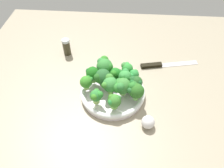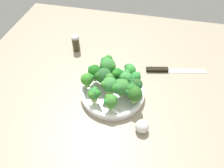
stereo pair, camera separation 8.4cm
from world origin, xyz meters
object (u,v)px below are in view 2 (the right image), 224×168
garlic_bulb (142,126)px  pepper_shaker (76,43)px  broccoli_floret_0 (110,101)px  broccoli_floret_13 (136,77)px  broccoli_floret_2 (88,79)px  broccoli_floret_5 (103,76)px  broccoli_floret_1 (126,78)px  broccoli_floret_11 (94,71)px  broccoli_floret_6 (94,94)px  broccoli_floret_8 (121,87)px  bowl (112,92)px  broccoli_floret_9 (134,92)px  broccoli_floret_3 (136,85)px  broccoli_floret_7 (130,69)px  knife (168,70)px  broccoli_floret_4 (108,65)px  broccoli_floret_12 (118,74)px  broccoli_floret_10 (110,84)px

garlic_bulb → pepper_shaker: 52.96cm
broccoli_floret_0 → broccoli_floret_13: broccoli_floret_0 is taller
broccoli_floret_2 → broccoli_floret_5: broccoli_floret_5 is taller
broccoli_floret_0 → broccoli_floret_1: 12.14cm
broccoli_floret_11 → broccoli_floret_5: bearing=63.7°
broccoli_floret_6 → broccoli_floret_8: size_ratio=0.80×
broccoli_floret_1 → broccoli_floret_13: broccoli_floret_1 is taller
bowl → pepper_shaker: pepper_shaker is taller
broccoli_floret_9 → garlic_bulb: bearing=26.7°
broccoli_floret_3 → broccoli_floret_7: (-8.43, -3.62, -0.57)cm
broccoli_floret_9 → broccoli_floret_7: bearing=-165.1°
broccoli_floret_2 → knife: bearing=121.4°
broccoli_floret_4 → broccoli_floret_7: 9.01cm
broccoli_floret_4 → knife: 28.00cm
broccoli_floret_8 → broccoli_floret_12: bearing=-160.0°
bowl → knife: size_ratio=0.96×
broccoli_floret_4 → broccoli_floret_3: bearing=57.8°
broccoli_floret_10 → broccoli_floret_9: bearing=75.7°
broccoli_floret_4 → knife: size_ratio=0.29×
knife → broccoli_floret_0: bearing=-35.7°
bowl → pepper_shaker: 33.79cm
broccoli_floret_1 → broccoli_floret_5: 8.87cm
broccoli_floret_3 → broccoli_floret_11: size_ratio=0.92×
knife → broccoli_floret_6: bearing=-45.7°
knife → broccoli_floret_13: bearing=-44.0°
broccoli_floret_12 → broccoli_floret_7: bearing=128.3°
broccoli_floret_8 → knife: (-21.15, 17.41, -7.16)cm
broccoli_floret_3 → broccoli_floret_6: broccoli_floret_3 is taller
broccoli_floret_4 → broccoli_floret_7: size_ratio=1.34×
broccoli_floret_1 → broccoli_floret_12: size_ratio=1.19×
broccoli_floret_2 → broccoli_floret_11: 4.16cm
broccoli_floret_3 → broccoli_floret_5: (-1.59, -12.97, 0.14)cm
broccoli_floret_1 → broccoli_floret_2: size_ratio=1.15×
broccoli_floret_7 → broccoli_floret_3: bearing=23.3°
broccoli_floret_4 → broccoli_floret_10: size_ratio=1.02×
broccoli_floret_0 → knife: size_ratio=0.23×
broccoli_floret_3 → broccoli_floret_8: (2.53, -5.22, 0.15)cm
broccoli_floret_7 → garlic_bulb: (22.39, 8.25, -4.60)cm
broccoli_floret_3 → broccoli_floret_8: 5.80cm
broccoli_floret_0 → broccoli_floret_7: bearing=167.0°
broccoli_floret_11 → broccoli_floret_9: bearing=64.8°
broccoli_floret_7 → broccoli_floret_8: size_ratio=0.79×
broccoli_floret_9 → knife: 27.15cm
broccoli_floret_8 → broccoli_floret_7: bearing=171.7°
broccoli_floret_5 → pepper_shaker: bearing=-139.4°
broccoli_floret_6 → garlic_bulb: broccoli_floret_6 is taller
broccoli_floret_10 → broccoli_floret_1: bearing=130.1°
garlic_bulb → broccoli_floret_6: bearing=-110.0°
broccoli_floret_4 → broccoli_floret_9: 17.36cm
broccoli_floret_6 → broccoli_floret_7: size_ratio=1.01×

